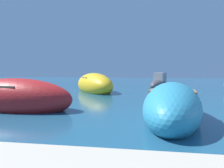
% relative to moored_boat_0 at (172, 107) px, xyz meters
% --- Properties ---
extents(moored_boat_0, '(2.84, 5.74, 1.90)m').
position_rel_moored_boat_0_xyz_m(moored_boat_0, '(0.00, 0.00, 0.00)').
color(moored_boat_0, teal).
rests_on(moored_boat_0, ground).
extents(moored_boat_2, '(5.24, 6.15, 2.07)m').
position_rel_moored_boat_0_xyz_m(moored_boat_2, '(-5.41, 9.62, 0.05)').
color(moored_boat_2, gold).
rests_on(moored_boat_2, ground).
extents(moored_boat_3, '(2.19, 3.45, 1.19)m').
position_rel_moored_boat_0_xyz_m(moored_boat_3, '(0.94, 6.44, -0.20)').
color(moored_boat_3, gold).
rests_on(moored_boat_3, ground).
extents(moored_boat_5, '(6.06, 2.56, 1.98)m').
position_rel_moored_boat_0_xyz_m(moored_boat_5, '(-7.31, 1.12, 0.02)').
color(moored_boat_5, '#B21E1E').
rests_on(moored_boat_5, ground).
extents(moored_boat_7, '(2.54, 3.41, 1.87)m').
position_rel_moored_boat_0_xyz_m(moored_boat_7, '(0.32, 13.26, -0.07)').
color(moored_boat_7, '#3F3F47').
rests_on(moored_boat_7, ground).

